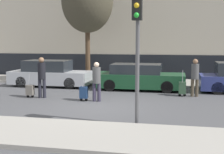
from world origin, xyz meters
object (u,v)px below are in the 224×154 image
object	(u,v)px
trolley_left	(30,90)
trolley_right	(182,88)
parked_car_1	(139,78)
pedestrian_left	(42,75)
traffic_light	(137,32)
trolley_center	(84,93)
pedestrian_right	(195,75)
pedestrian_center	(97,79)
parked_car_0	(50,74)
bare_tree_near_crossing	(87,1)

from	to	relation	value
trolley_left	trolley_right	world-z (taller)	trolley_right
parked_car_1	pedestrian_left	xyz separation A→B (m)	(-3.92, -3.17, 0.40)
trolley_left	traffic_light	distance (m)	6.81
trolley_left	trolley_center	world-z (taller)	trolley_center
pedestrian_right	traffic_light	distance (m)	6.02
trolley_right	pedestrian_center	bearing A→B (deg)	-151.45
parked_car_0	parked_car_1	distance (m)	5.00
trolley_left	bare_tree_near_crossing	bearing A→B (deg)	75.84
parked_car_0	trolley_left	world-z (taller)	parked_car_0
traffic_light	trolley_center	bearing A→B (deg)	128.48
parked_car_1	trolley_left	size ratio (longest dim) A/B	4.13
parked_car_0	pedestrian_left	xyz separation A→B (m)	(1.07, -3.38, 0.36)
pedestrian_right	trolley_right	xyz separation A→B (m)	(-0.54, -0.09, -0.58)
trolley_left	trolley_center	bearing A→B (deg)	-5.81
trolley_center	bare_tree_near_crossing	world-z (taller)	bare_tree_near_crossing
parked_car_0	pedestrian_left	bearing A→B (deg)	-72.43
pedestrian_right	traffic_light	xyz separation A→B (m)	(-1.95, -5.40, 1.81)
trolley_right	bare_tree_near_crossing	size ratio (longest dim) A/B	0.19
pedestrian_left	trolley_right	xyz separation A→B (m)	(6.09, 1.63, -0.64)
trolley_center	traffic_light	bearing A→B (deg)	-51.52
trolley_center	trolley_right	xyz separation A→B (m)	(4.07, 1.97, 0.03)
trolley_left	pedestrian_center	size ratio (longest dim) A/B	0.67
trolley_center	trolley_right	size ratio (longest dim) A/B	0.95
pedestrian_left	pedestrian_center	distance (m)	2.59
parked_car_0	trolley_center	distance (m)	4.84
pedestrian_left	parked_car_0	bearing A→B (deg)	99.74
pedestrian_right	bare_tree_near_crossing	bearing A→B (deg)	143.22
trolley_center	bare_tree_near_crossing	size ratio (longest dim) A/B	0.18
pedestrian_left	trolley_right	world-z (taller)	pedestrian_left
parked_car_0	pedestrian_right	world-z (taller)	pedestrian_right
pedestrian_left	traffic_light	xyz separation A→B (m)	(4.69, -3.69, 1.75)
parked_car_1	pedestrian_center	distance (m)	3.72
pedestrian_left	bare_tree_near_crossing	distance (m)	6.16
parked_car_0	bare_tree_near_crossing	world-z (taller)	bare_tree_near_crossing
parked_car_1	trolley_right	xyz separation A→B (m)	(2.17, -1.54, -0.24)
trolley_left	trolley_center	xyz separation A→B (m)	(2.57, -0.26, 0.02)
trolley_left	pedestrian_right	bearing A→B (deg)	14.01
trolley_left	trolley_center	distance (m)	2.58
parked_car_1	parked_car_0	bearing A→B (deg)	177.67
pedestrian_center	trolley_right	distance (m)	4.04
parked_car_0	pedestrian_left	world-z (taller)	pedestrian_left
pedestrian_right	bare_tree_near_crossing	distance (m)	7.71
parked_car_0	pedestrian_center	world-z (taller)	pedestrian_center
parked_car_0	pedestrian_right	xyz separation A→B (m)	(7.70, -1.66, 0.30)
pedestrian_right	parked_car_0	bearing A→B (deg)	158.90
trolley_center	parked_car_1	bearing A→B (deg)	61.62
pedestrian_right	bare_tree_near_crossing	world-z (taller)	bare_tree_near_crossing
trolley_right	parked_car_1	bearing A→B (deg)	144.59
parked_car_1	pedestrian_right	xyz separation A→B (m)	(2.71, -1.46, 0.34)
parked_car_0	trolley_center	world-z (taller)	parked_car_0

